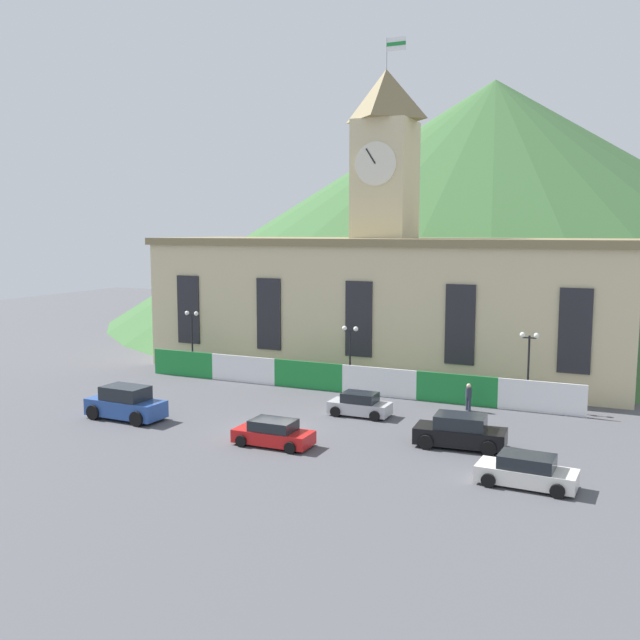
% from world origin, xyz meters
% --- Properties ---
extents(ground_plane, '(160.00, 160.00, 0.00)m').
position_xyz_m(ground_plane, '(0.00, 0.00, 0.00)').
color(ground_plane, '#4C4C51').
extents(civic_building, '(39.63, 11.77, 26.99)m').
position_xyz_m(civic_building, '(0.00, 19.59, 6.29)').
color(civic_building, beige).
rests_on(civic_building, ground).
extents(banner_fence, '(33.64, 0.12, 2.07)m').
position_xyz_m(banner_fence, '(-0.00, 10.80, 1.03)').
color(banner_fence, '#1E8438').
rests_on(banner_fence, ground).
extents(hillside_backdrop, '(102.74, 102.74, 31.90)m').
position_xyz_m(hillside_backdrop, '(0.00, 63.47, 15.95)').
color(hillside_backdrop, '#386033').
rests_on(hillside_backdrop, ground).
extents(street_lamp_far_left, '(1.26, 0.36, 5.22)m').
position_xyz_m(street_lamp_far_left, '(-13.89, 11.92, 3.77)').
color(street_lamp_far_left, black).
rests_on(street_lamp_far_left, ground).
extents(street_lamp_right, '(1.26, 0.36, 4.77)m').
position_xyz_m(street_lamp_right, '(0.13, 11.92, 3.49)').
color(street_lamp_right, black).
rests_on(street_lamp_right, ground).
extents(street_lamp_left, '(1.26, 0.36, 5.06)m').
position_xyz_m(street_lamp_left, '(12.95, 11.92, 3.68)').
color(street_lamp_left, black).
rests_on(street_lamp_left, ground).
extents(car_black_suv, '(5.05, 2.69, 1.80)m').
position_xyz_m(car_black_suv, '(10.98, 1.31, 0.83)').
color(car_black_suv, black).
rests_on(car_black_suv, ground).
extents(car_blue_van, '(5.15, 2.48, 2.10)m').
position_xyz_m(car_blue_van, '(-9.49, -1.68, 0.96)').
color(car_blue_van, '#284C99').
rests_on(car_blue_van, ground).
extents(car_silver_hatch, '(3.92, 2.04, 1.50)m').
position_xyz_m(car_silver_hatch, '(3.56, 5.21, 0.69)').
color(car_silver_hatch, '#B7B7BC').
rests_on(car_silver_hatch, ground).
extents(car_white_taxi, '(4.56, 2.26, 1.50)m').
position_xyz_m(car_white_taxi, '(15.21, -3.37, 0.69)').
color(car_white_taxi, white).
rests_on(car_white_taxi, ground).
extents(car_red_sedan, '(4.42, 2.16, 1.45)m').
position_xyz_m(car_red_sedan, '(1.56, -2.70, 0.67)').
color(car_red_sedan, red).
rests_on(car_red_sedan, ground).
extents(pedestrian, '(0.55, 0.55, 1.82)m').
position_xyz_m(pedestrian, '(9.58, 9.34, 0.99)').
color(pedestrian, '#282D3D').
rests_on(pedestrian, ground).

